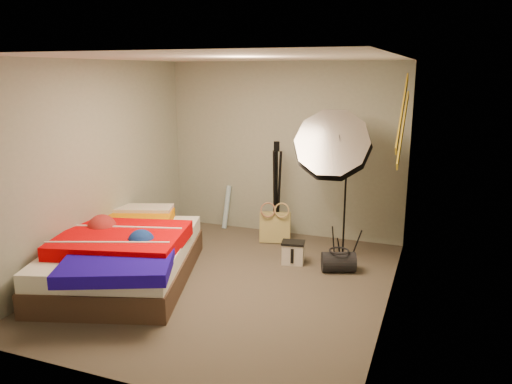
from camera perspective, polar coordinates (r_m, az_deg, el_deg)
The scene contains 15 objects.
floor at distance 5.81m, azimuth -3.08°, elevation -10.38°, with size 4.00×4.00×0.00m, color brown.
ceiling at distance 5.31m, azimuth -3.43°, elevation 15.08°, with size 4.00×4.00×0.00m, color silver.
wall_back at distance 7.26m, azimuth 3.20°, elevation 4.82°, with size 3.50×3.50×0.00m, color gray.
wall_front at distance 3.75m, azimuth -15.81°, elevation -4.24°, with size 3.50×3.50×0.00m, color gray.
wall_left at distance 6.33m, azimuth -17.89°, elevation 2.85°, with size 4.00×4.00×0.00m, color gray.
wall_right at distance 4.99m, azimuth 15.45°, elevation 0.22°, with size 4.00×4.00×0.00m, color gray.
tote_bag at distance 7.07m, azimuth 2.19°, elevation -4.04°, with size 0.43×0.13×0.43m, color tan.
wrapping_roll at distance 7.68m, azimuth -3.38°, elevation -1.73°, with size 0.08×0.08×0.66m, color #619FCD.
camera_case at distance 6.34m, azimuth 4.25°, elevation -7.01°, with size 0.27×0.19×0.27m, color silver.
duffel_bag at distance 6.16m, azimuth 9.41°, elevation -7.89°, with size 0.24×0.24×0.40m, color black.
wall_stripe_upper at distance 5.48m, azimuth 16.35°, elevation 8.76°, with size 0.02×1.10×0.10m, color gold.
wall_stripe_lower at distance 5.74m, azimuth 16.43°, elevation 6.95°, with size 0.02×1.10×0.10m, color gold.
bed at distance 6.00m, azimuth -14.92°, elevation -6.83°, with size 2.13×2.54×0.63m.
photo_umbrella at distance 6.25m, azimuth 8.77°, elevation 5.11°, with size 1.16×0.82×2.02m.
camera_tripod at distance 6.96m, azimuth 2.32°, elevation 0.82°, with size 0.10×0.10×1.43m.
Camera 1 is at (2.17, -4.84, 2.37)m, focal length 35.00 mm.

